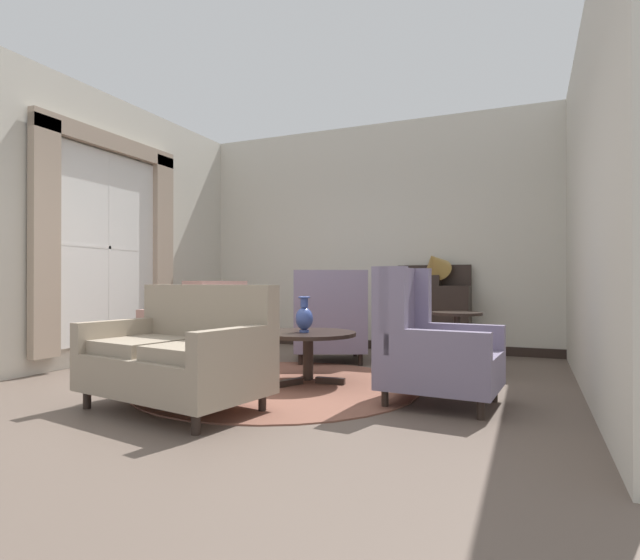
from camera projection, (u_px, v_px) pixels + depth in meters
ground at (262, 392)px, 4.38m from camera, size 8.98×8.98×0.00m
wall_back at (370, 237)px, 7.34m from camera, size 5.43×0.08×3.29m
wall_left at (118, 229)px, 6.30m from camera, size 0.08×4.49×3.29m
wall_right at (588, 203)px, 4.24m from camera, size 0.08×4.49×3.29m
baseboard_back at (369, 344)px, 7.28m from camera, size 5.27×0.03×0.12m
area_rug at (278, 385)px, 4.65m from camera, size 2.64×2.64×0.01m
window_with_curtains at (110, 234)px, 6.07m from camera, size 0.12×2.14×2.60m
coffee_table at (308, 341)px, 4.75m from camera, size 0.92×0.92×0.49m
porcelain_vase at (304, 317)px, 4.71m from camera, size 0.17×0.17×0.34m
settee at (179, 356)px, 3.81m from camera, size 1.52×1.05×0.95m
armchair_far_left at (429, 347)px, 3.98m from camera, size 0.94×0.83×1.09m
armchair_back_corner at (330, 325)px, 6.05m from camera, size 1.14×1.16×1.11m
armchair_beside_settee at (199, 331)px, 5.56m from camera, size 0.91×0.86×0.98m
side_table at (457, 337)px, 5.20m from camera, size 0.52×0.52×0.66m
sideboard at (432, 315)px, 6.69m from camera, size 1.00×0.36×1.21m
gramophone at (434, 266)px, 6.59m from camera, size 0.44×0.53×0.54m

